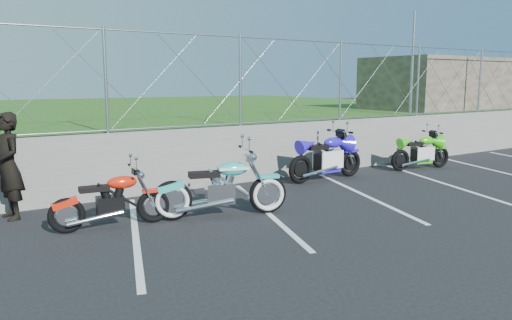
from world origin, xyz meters
TOP-DOWN VIEW (x-y plane):
  - ground at (0.00, 0.00)m, footprint 90.00×90.00m
  - retaining_wall at (0.00, 3.50)m, footprint 30.00×0.22m
  - grass_field at (0.00, 13.50)m, footprint 30.00×20.00m
  - stone_building at (10.50, 5.50)m, footprint 5.00×3.00m
  - chain_link_fence at (0.00, 3.50)m, footprint 28.00×0.03m
  - sign_pole at (7.20, 3.90)m, footprint 0.08×0.08m
  - parking_lines at (1.20, 1.00)m, footprint 18.29×4.31m
  - cruiser_turquoise at (-0.80, 1.13)m, footprint 2.27×0.87m
  - naked_orange at (-2.56, 1.51)m, footprint 1.89×0.64m
  - sportbike_green at (5.84, 2.33)m, footprint 1.88×0.67m
  - sportbike_blue at (2.82, 2.60)m, footprint 2.19×0.78m
  - person_standing at (-3.84, 2.96)m, footprint 0.55×0.72m

SIDE VIEW (x-z plane):
  - ground at x=0.00m, z-range 0.00..0.00m
  - parking_lines at x=1.20m, z-range 0.00..0.01m
  - naked_orange at x=-2.56m, z-range -0.07..0.87m
  - sportbike_green at x=5.84m, z-range -0.07..0.91m
  - cruiser_turquoise at x=-0.80m, z-range -0.11..1.05m
  - sportbike_blue at x=2.82m, z-range -0.08..1.06m
  - retaining_wall at x=0.00m, z-range 0.00..1.30m
  - grass_field at x=0.00m, z-range 0.00..1.30m
  - person_standing at x=-3.84m, z-range 0.00..1.79m
  - stone_building at x=10.50m, z-range 1.30..3.10m
  - chain_link_fence at x=0.00m, z-range 1.30..3.30m
  - sign_pole at x=7.20m, z-range 1.30..4.30m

